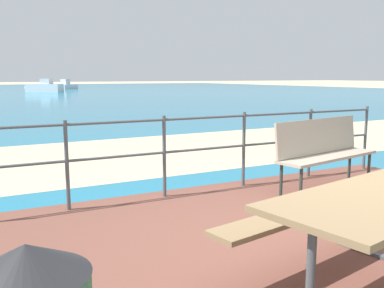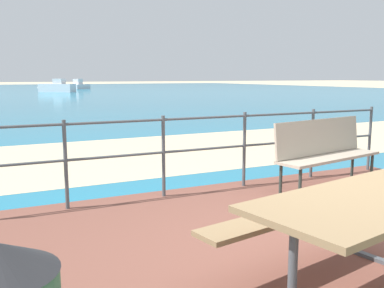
# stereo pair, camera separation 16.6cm
# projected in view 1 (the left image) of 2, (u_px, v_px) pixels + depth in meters

# --- Properties ---
(ground_plane) EXTENTS (240.00, 240.00, 0.00)m
(ground_plane) POSITION_uv_depth(u_px,v_px,m) (343.00, 264.00, 3.56)
(ground_plane) COLOR beige
(patio_paving) EXTENTS (6.40, 5.20, 0.06)m
(patio_paving) POSITION_uv_depth(u_px,v_px,m) (343.00, 260.00, 3.56)
(patio_paving) COLOR brown
(patio_paving) RESTS_ON ground
(sea_water) EXTENTS (90.00, 90.00, 0.01)m
(sea_water) POSITION_uv_depth(u_px,v_px,m) (3.00, 93.00, 38.64)
(sea_water) COLOR teal
(sea_water) RESTS_ON ground
(beach_strip) EXTENTS (54.05, 4.99, 0.01)m
(beach_strip) POSITION_uv_depth(u_px,v_px,m) (126.00, 155.00, 8.49)
(beach_strip) COLOR beige
(beach_strip) RESTS_ON ground
(picnic_table) EXTENTS (1.96, 1.79, 0.76)m
(picnic_table) POSITION_uv_depth(u_px,v_px,m) (383.00, 219.00, 2.71)
(picnic_table) COLOR #8C704C
(picnic_table) RESTS_ON patio_paving
(park_bench) EXTENTS (1.73, 0.73, 0.93)m
(park_bench) POSITION_uv_depth(u_px,v_px,m) (323.00, 148.00, 5.64)
(park_bench) COLOR tan
(park_bench) RESTS_ON patio_paving
(railing_fence) EXTENTS (5.94, 0.04, 1.02)m
(railing_fence) POSITION_uv_depth(u_px,v_px,m) (206.00, 143.00, 5.52)
(railing_fence) COLOR #4C5156
(railing_fence) RESTS_ON patio_paving
(boat_near) EXTENTS (3.69, 3.16, 1.30)m
(boat_near) POSITION_uv_depth(u_px,v_px,m) (44.00, 87.00, 41.30)
(boat_near) COLOR silver
(boat_near) RESTS_ON sea_water
(boat_mid) EXTENTS (3.08, 3.14, 1.19)m
(boat_mid) POSITION_uv_depth(u_px,v_px,m) (67.00, 86.00, 52.42)
(boat_mid) COLOR silver
(boat_mid) RESTS_ON sea_water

